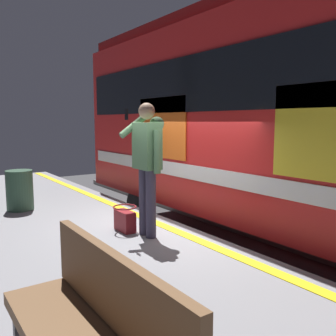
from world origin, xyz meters
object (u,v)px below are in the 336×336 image
object	(u,v)px
passenger	(148,158)
handbag	(125,219)
bench	(92,334)
train_carriage	(286,113)
trash_bin	(20,190)

from	to	relation	value
passenger	handbag	bearing A→B (deg)	22.70
bench	passenger	bearing A→B (deg)	-37.00
passenger	bench	bearing A→B (deg)	143.00
train_carriage	bench	world-z (taller)	train_carriage
train_carriage	handbag	world-z (taller)	train_carriage
handbag	trash_bin	world-z (taller)	trash_bin
train_carriage	handbag	distance (m)	3.18
train_carriage	passenger	xyz separation A→B (m)	(0.27, 2.54, -0.64)
passenger	handbag	xyz separation A→B (m)	(0.38, 0.16, -0.91)
train_carriage	bench	size ratio (longest dim) A/B	6.26
bench	trash_bin	xyz separation A→B (m)	(5.09, -0.79, -0.13)
bench	trash_bin	distance (m)	5.15
passenger	train_carriage	bearing A→B (deg)	-96.13
bench	handbag	bearing A→B (deg)	-30.93
train_carriage	passenger	world-z (taller)	train_carriage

